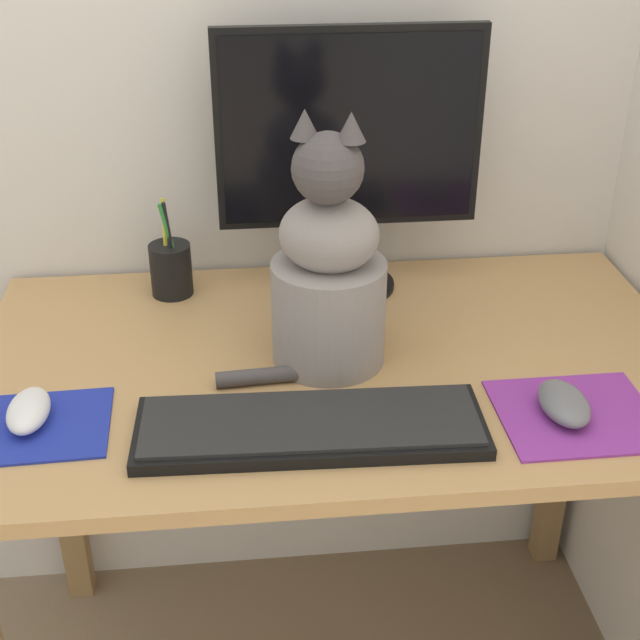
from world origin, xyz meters
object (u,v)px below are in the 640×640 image
(cat, at_px, (328,274))
(computer_mouse_right, at_px, (564,403))
(computer_mouse_left, at_px, (29,411))
(pen_cup, at_px, (171,268))
(monitor, at_px, (349,148))
(keyboard, at_px, (310,426))

(cat, bearing_deg, computer_mouse_right, -14.50)
(computer_mouse_right, height_order, cat, cat)
(computer_mouse_left, relative_size, pen_cup, 0.61)
(monitor, xyz_separation_m, pen_cup, (-0.31, 0.01, -0.21))
(cat, distance_m, pen_cup, 0.37)
(cat, relative_size, pen_cup, 2.23)
(keyboard, xyz_separation_m, cat, (0.04, 0.19, 0.14))
(computer_mouse_left, height_order, pen_cup, pen_cup)
(monitor, relative_size, keyboard, 0.95)
(monitor, height_order, cat, monitor)
(monitor, bearing_deg, computer_mouse_left, -143.06)
(computer_mouse_right, bearing_deg, computer_mouse_left, 175.48)
(monitor, distance_m, computer_mouse_left, 0.66)
(pen_cup, bearing_deg, computer_mouse_left, -115.70)
(computer_mouse_left, relative_size, cat, 0.27)
(computer_mouse_left, distance_m, cat, 0.47)
(computer_mouse_right, height_order, pen_cup, pen_cup)
(cat, height_order, pen_cup, cat)
(monitor, xyz_separation_m, keyboard, (-0.11, -0.43, -0.25))
(cat, xyz_separation_m, pen_cup, (-0.25, 0.25, -0.10))
(monitor, xyz_separation_m, cat, (-0.06, -0.24, -0.11))
(pen_cup, bearing_deg, computer_mouse_right, -37.80)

